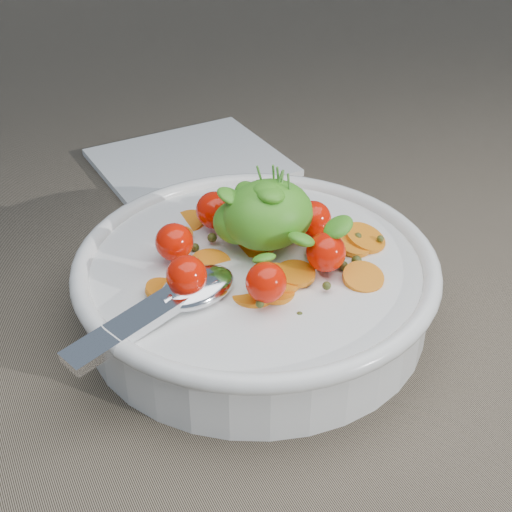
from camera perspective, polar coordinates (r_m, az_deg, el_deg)
name	(u,v)px	position (r m, az deg, el deg)	size (l,w,h in m)	color
ground	(251,321)	(0.54, -0.37, -5.23)	(6.00, 6.00, 0.00)	#7B6C57
bowl	(256,281)	(0.52, -0.02, -2.00)	(0.28, 0.26, 0.11)	white
napkin	(190,162)	(0.76, -5.29, 7.47)	(0.18, 0.16, 0.01)	silver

